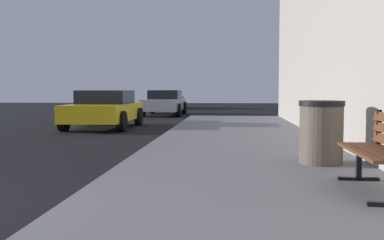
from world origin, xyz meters
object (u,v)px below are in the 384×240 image
(trash_bin, at_px, (321,132))
(car_silver, at_px, (165,102))
(car_blue, at_px, (168,99))
(car_yellow, at_px, (105,109))
(bench, at_px, (384,147))

(trash_bin, distance_m, car_silver, 16.34)
(car_blue, bearing_deg, car_yellow, 90.22)
(bench, height_order, car_blue, car_blue)
(bench, bearing_deg, car_yellow, 122.38)
(car_silver, bearing_deg, car_blue, -83.43)
(bench, relative_size, car_yellow, 0.38)
(car_silver, bearing_deg, bench, 105.82)
(car_yellow, relative_size, car_blue, 0.89)
(trash_bin, relative_size, car_yellow, 0.24)
(bench, bearing_deg, car_blue, 103.96)
(trash_bin, xyz_separation_m, car_blue, (-5.66, 24.12, 0.01))
(bench, xyz_separation_m, car_blue, (-5.95, 26.03, -0.01))
(trash_bin, bearing_deg, car_silver, 106.68)
(bench, xyz_separation_m, trash_bin, (-0.29, 1.91, -0.02))
(car_yellow, bearing_deg, trash_bin, 125.77)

